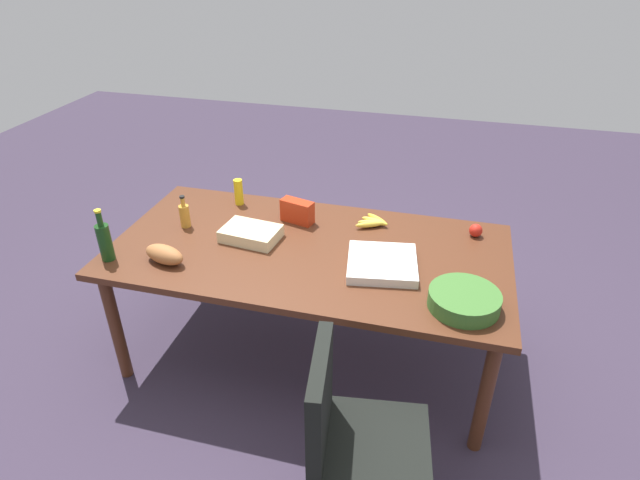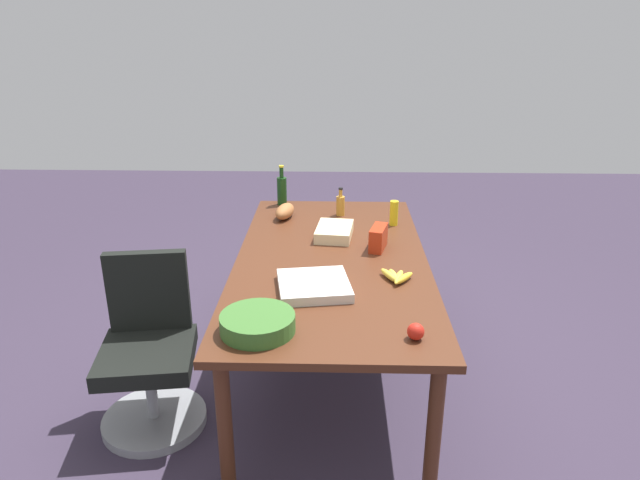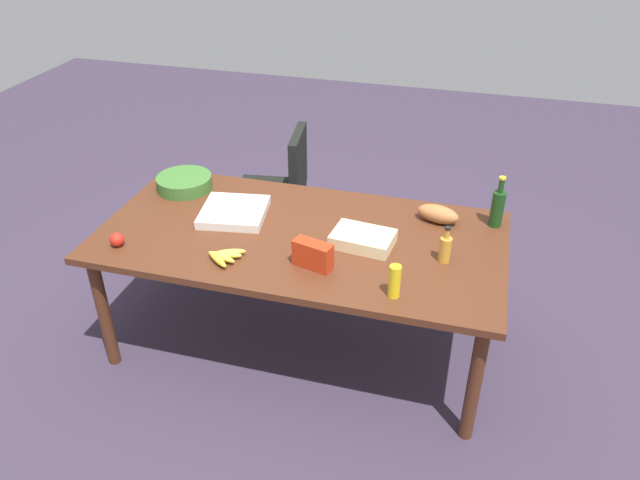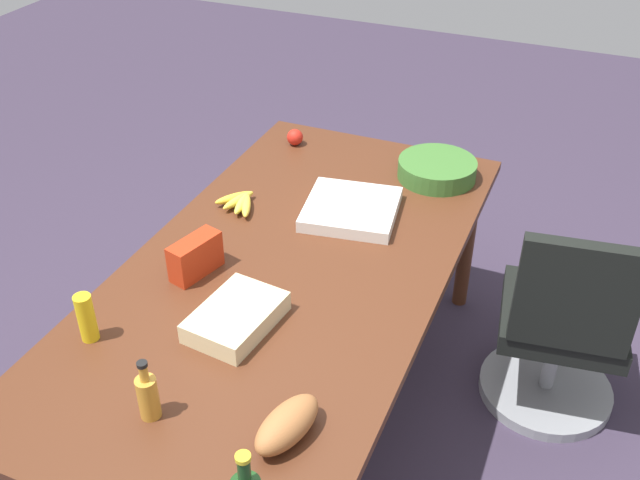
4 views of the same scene
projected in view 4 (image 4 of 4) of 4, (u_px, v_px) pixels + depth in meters
name	position (u px, v px, depth m)	size (l,w,h in m)	color
ground_plane	(291.00, 415.00, 3.09)	(10.00, 10.00, 0.00)	#372D40
conference_table	(287.00, 283.00, 2.69)	(2.21, 1.11, 0.77)	#4E2817
office_chair	(559.00, 338.00, 2.95)	(0.56, 0.56, 0.93)	gray
pizza_box	(351.00, 209.00, 2.93)	(0.36, 0.36, 0.05)	silver
chip_bag_red	(195.00, 257.00, 2.59)	(0.20, 0.08, 0.14)	#B62E14
sheet_cake	(236.00, 317.00, 2.37)	(0.32, 0.22, 0.07)	beige
mustard_bottle	(86.00, 318.00, 2.29)	(0.06, 0.06, 0.17)	yellow
bread_loaf	(287.00, 424.00, 1.98)	(0.24, 0.11, 0.10)	#A66638
apple_red	(295.00, 137.00, 3.43)	(0.08, 0.08, 0.08)	red
banana_bunch	(240.00, 202.00, 2.98)	(0.20, 0.19, 0.04)	yellow
salad_bowl	(437.00, 169.00, 3.17)	(0.34, 0.34, 0.08)	#396A2B
dressing_bottle	(148.00, 396.00, 2.03)	(0.06, 0.06, 0.20)	gold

